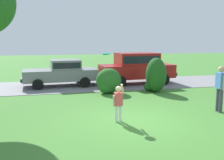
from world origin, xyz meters
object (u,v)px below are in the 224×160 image
at_px(parked_sedan, 62,72).
at_px(child_thrower, 118,101).
at_px(parked_suv, 137,67).
at_px(adult_onlooker, 220,86).
at_px(frisbee, 106,54).

distance_m(parked_sedan, child_thrower, 7.49).
relative_size(parked_suv, child_thrower, 3.74).
bearing_deg(parked_suv, child_thrower, -112.83).
height_order(parked_sedan, adult_onlooker, adult_onlooker).
xyz_separation_m(parked_sedan, parked_suv, (4.55, -0.26, 0.23)).
bearing_deg(child_thrower, frisbee, 105.29).
xyz_separation_m(child_thrower, adult_onlooker, (4.03, 0.30, 0.27)).
height_order(child_thrower, frisbee, frisbee).
bearing_deg(frisbee, child_thrower, -74.71).
relative_size(child_thrower, adult_onlooker, 0.74).
bearing_deg(adult_onlooker, parked_sedan, 128.66).
height_order(child_thrower, adult_onlooker, adult_onlooker).
relative_size(parked_sedan, frisbee, 15.89).
xyz_separation_m(parked_sedan, child_thrower, (1.58, -7.32, -0.13)).
bearing_deg(parked_sedan, frisbee, -78.20).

